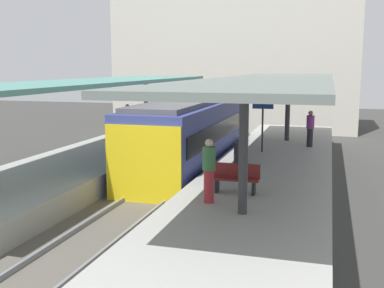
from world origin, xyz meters
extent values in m
plane|color=#383835|center=(0.00, 0.00, 0.00)|extent=(80.00, 80.00, 0.00)
cube|color=#9E9E99|center=(-3.80, 0.00, 0.50)|extent=(4.40, 28.00, 1.00)
cube|color=#9E9E99|center=(3.80, 0.00, 0.50)|extent=(4.40, 28.00, 1.00)
cube|color=#59544C|center=(0.00, 0.00, 0.10)|extent=(3.20, 28.00, 0.20)
cube|color=slate|center=(-0.72, 0.00, 0.27)|extent=(0.08, 28.00, 0.14)
cube|color=slate|center=(0.72, 0.00, 0.27)|extent=(0.08, 28.00, 0.14)
cube|color=#38428C|center=(0.00, 3.10, 1.65)|extent=(2.70, 10.51, 2.90)
cube|color=yellow|center=(0.00, -2.19, 1.50)|extent=(2.65, 0.08, 2.60)
cube|color=black|center=(-1.37, 3.10, 2.00)|extent=(0.04, 9.67, 0.76)
cube|color=black|center=(1.37, 3.10, 2.00)|extent=(0.04, 9.67, 0.76)
cube|color=#515156|center=(0.00, 3.10, 3.20)|extent=(2.16, 9.99, 0.20)
cylinder|color=#333335|center=(-3.80, 7.70, 2.48)|extent=(0.24, 0.24, 2.96)
cube|color=slate|center=(-3.80, 1.40, 4.04)|extent=(4.18, 21.00, 0.16)
cylinder|color=#333335|center=(3.80, -4.90, 2.56)|extent=(0.24, 0.24, 3.12)
cylinder|color=#333335|center=(3.80, 7.70, 2.56)|extent=(0.24, 0.24, 3.12)
cube|color=slate|center=(3.80, 1.40, 4.20)|extent=(4.18, 21.00, 0.16)
cube|color=black|center=(2.70, -3.04, 1.20)|extent=(0.08, 0.32, 0.40)
cube|color=black|center=(3.80, -3.04, 1.20)|extent=(0.08, 0.32, 0.40)
cube|color=maroon|center=(3.25, -3.04, 1.43)|extent=(1.40, 0.40, 0.06)
cube|color=maroon|center=(3.25, -2.86, 1.66)|extent=(1.40, 0.06, 0.40)
cylinder|color=#262628|center=(3.05, 4.05, 2.10)|extent=(0.08, 0.08, 2.20)
cube|color=navy|center=(3.05, 4.05, 3.05)|extent=(0.90, 0.06, 0.32)
cylinder|color=#2D2D30|center=(2.54, 1.42, 1.40)|extent=(0.44, 0.44, 0.80)
cylinder|color=maroon|center=(2.74, -4.18, 1.45)|extent=(0.28, 0.28, 0.91)
cylinder|color=#386B3D|center=(2.74, -4.18, 2.23)|extent=(0.36, 0.36, 0.64)
sphere|color=beige|center=(2.74, -4.18, 2.66)|extent=(0.22, 0.22, 0.22)
cylinder|color=#232328|center=(4.99, 6.03, 1.43)|extent=(0.28, 0.28, 0.85)
cylinder|color=#7A337A|center=(4.99, 6.03, 2.16)|extent=(0.36, 0.36, 0.61)
sphere|color=#936B4C|center=(4.99, 6.03, 2.57)|extent=(0.22, 0.22, 0.22)
cylinder|color=#7A337A|center=(-4.40, 6.53, 1.45)|extent=(0.28, 0.28, 0.90)
cylinder|color=#386B3D|center=(-4.40, 6.53, 2.21)|extent=(0.36, 0.36, 0.62)
sphere|color=tan|center=(-4.40, 6.53, 2.63)|extent=(0.22, 0.22, 0.22)
cube|color=beige|center=(-1.28, 20.00, 5.50)|extent=(18.00, 6.00, 11.00)
camera|label=1|loc=(5.81, -16.40, 4.69)|focal=44.35mm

